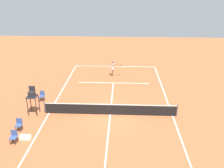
# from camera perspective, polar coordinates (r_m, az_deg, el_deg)

# --- Properties ---
(ground_plane) EXTENTS (60.00, 60.00, 0.00)m
(ground_plane) POSITION_cam_1_polar(r_m,az_deg,el_deg) (19.75, -0.43, -7.33)
(ground_plane) COLOR #AD5933
(court_lines) EXTENTS (10.30, 24.39, 0.01)m
(court_lines) POSITION_cam_1_polar(r_m,az_deg,el_deg) (19.75, -0.43, -7.32)
(court_lines) COLOR white
(court_lines) RESTS_ON ground
(tennis_net) EXTENTS (10.90, 0.10, 1.07)m
(tennis_net) POSITION_cam_1_polar(r_m,az_deg,el_deg) (19.50, -0.44, -6.08)
(tennis_net) COLOR #4C4C51
(tennis_net) RESTS_ON ground
(player_serving) EXTENTS (1.29, 0.64, 1.79)m
(player_serving) POSITION_cam_1_polar(r_m,az_deg,el_deg) (27.28, 0.24, 4.07)
(player_serving) COLOR brown
(player_serving) RESTS_ON ground
(tennis_ball) EXTENTS (0.07, 0.07, 0.07)m
(tennis_ball) POSITION_cam_1_polar(r_m,az_deg,el_deg) (26.39, -2.52, 0.95)
(tennis_ball) COLOR #CCE033
(tennis_ball) RESTS_ON ground
(umpire_chair) EXTENTS (0.80, 0.80, 2.41)m
(umpire_chair) POSITION_cam_1_polar(r_m,az_deg,el_deg) (20.20, -18.60, -2.75)
(umpire_chair) COLOR #232328
(umpire_chair) RESTS_ON ground
(courtside_chair_near) EXTENTS (0.44, 0.46, 0.95)m
(courtside_chair_near) POSITION_cam_1_polar(r_m,az_deg,el_deg) (17.61, -22.52, -11.50)
(courtside_chair_near) COLOR #262626
(courtside_chair_near) RESTS_ON ground
(courtside_chair_mid) EXTENTS (0.44, 0.46, 0.95)m
(courtside_chair_mid) POSITION_cam_1_polar(r_m,az_deg,el_deg) (22.62, -16.46, -2.64)
(courtside_chair_mid) COLOR #262626
(courtside_chair_mid) RESTS_ON ground
(courtside_chair_far) EXTENTS (0.44, 0.46, 0.95)m
(courtside_chair_far) POSITION_cam_1_polar(r_m,az_deg,el_deg) (18.81, -21.45, -8.95)
(courtside_chair_far) COLOR #262626
(courtside_chair_far) RESTS_ON ground
(equipment_bag) EXTENTS (0.76, 0.32, 0.30)m
(equipment_bag) POSITION_cam_1_polar(r_m,az_deg,el_deg) (17.93, -20.09, -11.89)
(equipment_bag) COLOR white
(equipment_bag) RESTS_ON ground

